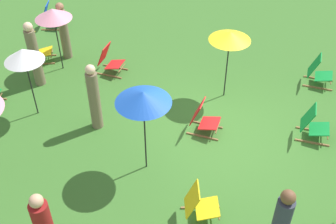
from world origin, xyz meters
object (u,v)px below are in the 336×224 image
umbrella_3 (23,55)px  deckchair_6 (199,205)px  deckchair_2 (38,49)px  person_4 (64,32)px  umbrella_4 (230,36)px  umbrella_1 (53,14)px  person_2 (94,98)px  deckchair_8 (51,17)px  deckchair_3 (319,72)px  deckchair_7 (313,124)px  deckchair_4 (110,60)px  umbrella_2 (143,97)px  deckchair_5 (203,119)px  person_0 (34,55)px

umbrella_3 → deckchair_6: bearing=-121.3°
deckchair_2 → person_4: size_ratio=0.50×
umbrella_4 → person_4: (1.24, 4.61, -0.91)m
umbrella_1 → person_2: 2.90m
deckchair_8 → person_2: bearing=-156.6°
umbrella_1 → deckchair_3: bearing=-88.0°
umbrella_3 → person_4: umbrella_3 is taller
deckchair_7 → deckchair_8: size_ratio=1.00×
deckchair_8 → deckchair_4: bearing=-140.0°
umbrella_3 → deckchair_7: bearing=-89.4°
deckchair_2 → umbrella_2: umbrella_2 is taller
deckchair_5 → person_4: bearing=68.1°
deckchair_4 → deckchair_5: bearing=-116.2°
deckchair_7 → deckchair_5: bearing=101.2°
person_0 → deckchair_4: bearing=-73.1°
deckchair_7 → umbrella_3: bearing=98.5°
umbrella_4 → person_2: (-1.62, 2.93, -0.91)m
deckchair_3 → umbrella_1: (-0.25, 6.99, 1.31)m
deckchair_8 → umbrella_3: size_ratio=0.45×
umbrella_2 → person_0: 4.37m
deckchair_5 → person_4: person_4 is taller
deckchair_7 → deckchair_8: 8.78m
deckchair_6 → umbrella_3: 5.08m
deckchair_4 → deckchair_7: same height
deckchair_2 → person_0: bearing=-172.7°
umbrella_1 → umbrella_2: size_ratio=0.91×
umbrella_3 → umbrella_4: bearing=-73.2°
deckchair_8 → umbrella_2: (-5.66, -4.13, 1.51)m
deckchair_5 → person_4: 4.97m
deckchair_2 → person_4: bearing=-80.9°
deckchair_7 → person_0: 7.06m
umbrella_3 → person_2: bearing=-99.0°
deckchair_8 → umbrella_1: umbrella_1 is taller
person_4 → deckchair_8: bearing=-14.9°
person_0 → umbrella_3: bearing=-170.1°
deckchair_6 → umbrella_3: (2.55, 4.19, 1.31)m
deckchair_6 → umbrella_4: 4.16m
person_0 → person_4: 1.42m
umbrella_2 → umbrella_3: size_ratio=1.09×
deckchair_2 → deckchair_4: 2.17m
deckchair_3 → person_4: person_4 is taller
deckchair_3 → deckchair_4: size_ratio=0.99×
umbrella_2 → deckchair_6: bearing=-133.5°
deckchair_5 → umbrella_3: (0.08, 4.08, 1.31)m
person_0 → deckchair_7: bearing=-107.3°
umbrella_3 → deckchair_2: bearing=19.6°
deckchair_2 → deckchair_3: (-0.05, -7.77, 0.00)m
deckchair_4 → person_0: person_0 is taller
deckchair_3 → umbrella_3: bearing=117.5°
deckchair_8 → umbrella_4: umbrella_4 is taller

